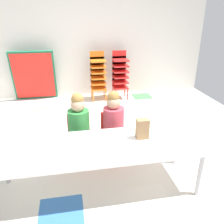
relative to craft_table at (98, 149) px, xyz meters
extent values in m
cube|color=silver|center=(0.04, 0.62, -0.52)|extent=(5.72, 5.32, 0.02)
cube|color=silver|center=(0.49, 2.42, -0.50)|extent=(0.43, 0.43, 0.00)
cube|color=silver|center=(1.39, 2.42, -0.50)|extent=(0.43, 0.43, 0.00)
cube|color=#336BB2|center=(-0.41, -0.28, -0.50)|extent=(0.43, 0.43, 0.00)
cube|color=silver|center=(0.49, -0.28, -0.50)|extent=(0.43, 0.43, 0.00)
cube|color=#478C51|center=(0.04, 0.62, -0.50)|extent=(0.43, 0.43, 0.00)
cube|color=silver|center=(1.39, 0.62, -0.50)|extent=(0.43, 0.43, 0.00)
cube|color=#478C51|center=(1.39, 2.87, -0.50)|extent=(0.43, 0.43, 0.00)
cube|color=gray|center=(-0.86, 2.42, -0.50)|extent=(0.43, 0.43, 0.00)
cube|color=beige|center=(0.04, 3.28, 0.70)|extent=(5.72, 0.10, 2.42)
cube|color=white|center=(0.00, 0.00, 0.02)|extent=(2.18, 0.70, 0.04)
cylinder|color=#B2B2B7|center=(1.01, -0.29, -0.25)|extent=(0.05, 0.05, 0.51)
cylinder|color=#B2B2B7|center=(-1.01, 0.29, -0.25)|extent=(0.05, 0.05, 0.51)
cylinder|color=#B2B2B7|center=(1.01, 0.29, -0.25)|extent=(0.05, 0.05, 0.51)
cube|color=red|center=(-0.16, 0.57, -0.21)|extent=(0.32, 0.30, 0.03)
cube|color=red|center=(-0.16, 0.72, -0.06)|extent=(0.29, 0.02, 0.30)
cylinder|color=#2D7A38|center=(-0.16, 0.57, 0.01)|extent=(0.34, 0.34, 0.38)
sphere|color=tan|center=(-0.16, 0.57, 0.27)|extent=(0.17, 0.17, 0.17)
sphere|color=olive|center=(-0.16, 0.58, 0.34)|extent=(0.15, 0.15, 0.15)
cylinder|color=red|center=(-0.30, 0.44, -0.36)|extent=(0.02, 0.02, 0.28)
cylinder|color=red|center=(-0.02, 0.44, -0.36)|extent=(0.02, 0.02, 0.28)
cylinder|color=red|center=(-0.30, 0.70, -0.36)|extent=(0.02, 0.02, 0.28)
cylinder|color=red|center=(-0.02, 0.70, -0.36)|extent=(0.02, 0.02, 0.28)
cube|color=red|center=(0.27, 0.57, -0.21)|extent=(0.32, 0.30, 0.03)
cube|color=red|center=(0.27, 0.72, -0.06)|extent=(0.29, 0.02, 0.30)
cylinder|color=#BF3F4C|center=(0.27, 0.57, 0.01)|extent=(0.27, 0.27, 0.38)
sphere|color=tan|center=(0.27, 0.57, 0.27)|extent=(0.17, 0.17, 0.17)
sphere|color=olive|center=(0.27, 0.58, 0.34)|extent=(0.15, 0.15, 0.15)
cylinder|color=red|center=(0.13, 0.44, -0.36)|extent=(0.02, 0.02, 0.28)
cylinder|color=red|center=(0.41, 0.44, -0.36)|extent=(0.02, 0.02, 0.28)
cylinder|color=red|center=(0.13, 0.70, -0.36)|extent=(0.02, 0.02, 0.28)
cylinder|color=red|center=(0.41, 0.70, -0.36)|extent=(0.02, 0.02, 0.28)
cube|color=orange|center=(0.38, 2.84, -0.25)|extent=(0.32, 0.30, 0.03)
cube|color=orange|center=(0.38, 2.98, -0.16)|extent=(0.30, 0.02, 0.18)
cube|color=orange|center=(0.38, 2.84, -0.13)|extent=(0.32, 0.30, 0.03)
cube|color=orange|center=(0.38, 2.98, -0.04)|extent=(0.30, 0.02, 0.18)
cube|color=orange|center=(0.38, 2.84, -0.01)|extent=(0.32, 0.30, 0.03)
cube|color=orange|center=(0.38, 2.98, 0.08)|extent=(0.30, 0.02, 0.18)
cube|color=orange|center=(0.38, 2.84, 0.11)|extent=(0.32, 0.30, 0.03)
cube|color=orange|center=(0.38, 2.98, 0.20)|extent=(0.30, 0.02, 0.18)
cube|color=orange|center=(0.38, 2.84, 0.23)|extent=(0.32, 0.30, 0.03)
cube|color=orange|center=(0.38, 2.98, 0.32)|extent=(0.30, 0.02, 0.18)
cube|color=orange|center=(0.38, 2.84, 0.35)|extent=(0.32, 0.30, 0.03)
cube|color=orange|center=(0.38, 2.98, 0.44)|extent=(0.30, 0.02, 0.18)
cylinder|color=orange|center=(0.24, 2.71, -0.38)|extent=(0.02, 0.02, 0.26)
cylinder|color=orange|center=(0.52, 2.71, -0.38)|extent=(0.02, 0.02, 0.26)
cylinder|color=orange|center=(0.24, 2.97, -0.38)|extent=(0.02, 0.02, 0.26)
cylinder|color=orange|center=(0.52, 2.97, -0.38)|extent=(0.02, 0.02, 0.26)
cube|color=red|center=(0.86, 2.84, -0.25)|extent=(0.32, 0.30, 0.03)
cube|color=red|center=(0.86, 2.98, -0.16)|extent=(0.30, 0.02, 0.18)
cube|color=red|center=(0.86, 2.84, -0.13)|extent=(0.32, 0.30, 0.03)
cube|color=red|center=(0.86, 2.98, -0.04)|extent=(0.30, 0.02, 0.18)
cube|color=red|center=(0.86, 2.84, -0.01)|extent=(0.32, 0.30, 0.03)
cube|color=red|center=(0.86, 2.98, 0.08)|extent=(0.30, 0.02, 0.18)
cube|color=red|center=(0.86, 2.84, 0.11)|extent=(0.32, 0.30, 0.03)
cube|color=red|center=(0.86, 2.98, 0.20)|extent=(0.30, 0.02, 0.18)
cube|color=red|center=(0.86, 2.84, 0.23)|extent=(0.32, 0.30, 0.03)
cube|color=red|center=(0.86, 2.98, 0.32)|extent=(0.30, 0.02, 0.18)
cube|color=red|center=(0.86, 2.84, 0.35)|extent=(0.32, 0.30, 0.03)
cube|color=red|center=(0.86, 2.98, 0.44)|extent=(0.30, 0.02, 0.18)
cylinder|color=red|center=(0.72, 2.71, -0.38)|extent=(0.02, 0.02, 0.26)
cylinder|color=red|center=(1.00, 2.71, -0.38)|extent=(0.02, 0.02, 0.26)
cylinder|color=red|center=(0.72, 2.97, -0.38)|extent=(0.02, 0.02, 0.26)
cylinder|color=red|center=(1.00, 2.97, -0.38)|extent=(0.02, 0.02, 0.26)
cube|color=#19724C|center=(-0.98, 3.09, 0.03)|extent=(0.90, 0.28, 1.09)
cube|color=red|center=(-0.98, 3.05, 0.03)|extent=(0.83, 0.23, 0.99)
cube|color=#9E754C|center=(0.49, 0.07, 0.15)|extent=(0.13, 0.09, 0.22)
cylinder|color=white|center=(0.16, 0.13, 0.05)|extent=(0.18, 0.18, 0.01)
cylinder|color=white|center=(-0.38, 0.03, 0.05)|extent=(0.18, 0.18, 0.01)
torus|color=white|center=(0.16, 0.13, 0.06)|extent=(0.11, 0.11, 0.03)
camera|label=1|loc=(-0.24, -2.05, 1.29)|focal=37.59mm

